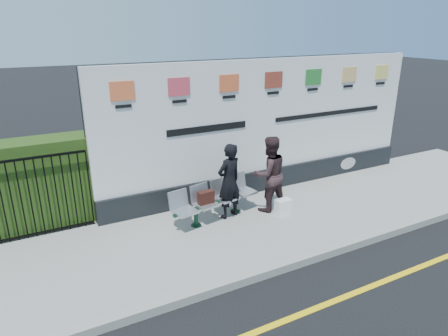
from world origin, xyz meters
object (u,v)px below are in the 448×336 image
(billboard, at_px, (269,135))
(bench, at_px, (216,209))
(woman_left, at_px, (229,181))
(woman_right, at_px, (269,174))

(billboard, relative_size, bench, 4.22)
(billboard, xyz_separation_m, bench, (-1.82, -0.89, -1.10))
(billboard, bearing_deg, woman_left, -149.05)
(bench, xyz_separation_m, woman_right, (1.15, -0.12, 0.59))
(bench, height_order, woman_right, woman_right)
(woman_left, relative_size, woman_right, 0.97)
(bench, bearing_deg, billboard, 14.86)
(billboard, xyz_separation_m, woman_left, (-1.55, -0.93, -0.53))
(woman_left, bearing_deg, billboard, -163.45)
(bench, height_order, woman_left, woman_left)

